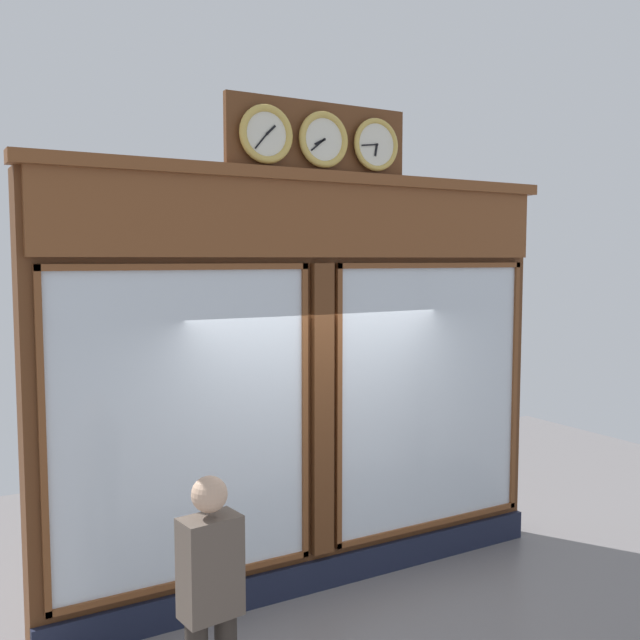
# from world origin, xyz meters

# --- Properties ---
(shop_facade) EXTENTS (5.02, 0.42, 4.33)m
(shop_facade) POSITION_xyz_m (0.00, -0.12, 1.91)
(shop_facade) COLOR #5B3319
(shop_facade) RESTS_ON ground_plane
(pedestrian) EXTENTS (0.38, 0.26, 1.69)m
(pedestrian) POSITION_xyz_m (1.62, 1.47, 0.93)
(pedestrian) COLOR #312A24
(pedestrian) RESTS_ON ground_plane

